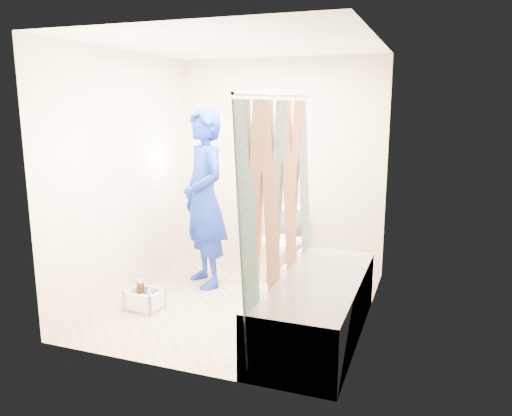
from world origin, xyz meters
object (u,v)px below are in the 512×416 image
(bathtub, at_px, (316,305))
(plumber, at_px, (204,199))
(cleaning_caddy, at_px, (145,301))
(toilet, at_px, (285,243))

(bathtub, xyz_separation_m, plumber, (-1.39, 0.81, 0.65))
(bathtub, relative_size, cleaning_caddy, 5.35)
(toilet, bearing_deg, bathtub, -77.24)
(toilet, relative_size, plumber, 0.42)
(bathtub, bearing_deg, toilet, 117.00)
(bathtub, height_order, toilet, toilet)
(bathtub, relative_size, toilet, 2.28)
(plumber, xyz_separation_m, cleaning_caddy, (-0.23, -0.82, -0.83))
(bathtub, xyz_separation_m, cleaning_caddy, (-1.62, -0.01, -0.18))
(toilet, xyz_separation_m, plumber, (-0.72, -0.50, 0.54))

